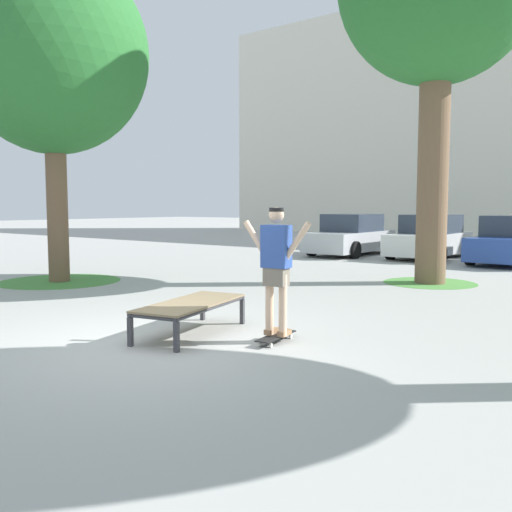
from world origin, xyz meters
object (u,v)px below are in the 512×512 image
(car_silver, at_px, (351,236))
(tree_near_left, at_px, (52,55))
(skater, at_px, (276,262))
(car_white, at_px, (430,238))
(skateboard, at_px, (276,336))
(skate_box, at_px, (191,305))

(car_silver, bearing_deg, tree_near_left, -100.77)
(skater, height_order, car_white, skater)
(tree_near_left, bearing_deg, skater, -12.74)
(tree_near_left, bearing_deg, skateboard, -12.75)
(skateboard, height_order, skater, skater)
(car_white, bearing_deg, skater, -78.00)
(skater, height_order, car_silver, skater)
(car_silver, relative_size, car_white, 1.00)
(skateboard, distance_m, car_silver, 13.70)
(skate_box, distance_m, car_silver, 13.58)
(car_white, bearing_deg, tree_near_left, -113.05)
(tree_near_left, bearing_deg, car_white, 66.95)
(skate_box, xyz_separation_m, skateboard, (1.22, 0.35, -0.34))
(tree_near_left, xyz_separation_m, car_silver, (2.05, 10.79, -4.60))
(skate_box, height_order, car_silver, car_silver)
(skater, height_order, tree_near_left, tree_near_left)
(skate_box, height_order, skater, skater)
(skateboard, xyz_separation_m, car_white, (-2.78, 13.06, 0.61))
(skate_box, bearing_deg, tree_near_left, 162.03)
(skater, bearing_deg, tree_near_left, 167.26)
(skate_box, relative_size, tree_near_left, 0.26)
(tree_near_left, relative_size, car_white, 1.81)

